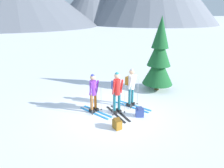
{
  "coord_description": "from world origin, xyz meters",
  "views": [
    {
      "loc": [
        -1.67,
        -7.47,
        3.97
      ],
      "look_at": [
        0.13,
        0.47,
        1.05
      ],
      "focal_mm": 32.17,
      "sensor_mm": 36.0,
      "label": 1
    }
  ],
  "objects_px": {
    "skier_in_white": "(131,85)",
    "backpack_on_snow_front": "(140,112)",
    "skier_in_red": "(117,90)",
    "backpack_on_snow_beside": "(117,124)",
    "skier_in_purple": "(93,92)",
    "pine_tree_near": "(159,58)"
  },
  "relations": [
    {
      "from": "skier_in_white",
      "to": "backpack_on_snow_beside",
      "type": "relative_size",
      "value": 4.56
    },
    {
      "from": "pine_tree_near",
      "to": "skier_in_red",
      "type": "bearing_deg",
      "value": -142.94
    },
    {
      "from": "skier_in_red",
      "to": "pine_tree_near",
      "type": "distance_m",
      "value": 3.54
    },
    {
      "from": "skier_in_red",
      "to": "skier_in_white",
      "type": "height_order",
      "value": "skier_in_red"
    },
    {
      "from": "skier_in_purple",
      "to": "skier_in_white",
      "type": "distance_m",
      "value": 1.7
    },
    {
      "from": "backpack_on_snow_front",
      "to": "backpack_on_snow_beside",
      "type": "height_order",
      "value": "same"
    },
    {
      "from": "backpack_on_snow_front",
      "to": "backpack_on_snow_beside",
      "type": "distance_m",
      "value": 1.29
    },
    {
      "from": "skier_in_white",
      "to": "backpack_on_snow_front",
      "type": "relative_size",
      "value": 4.56
    },
    {
      "from": "skier_in_purple",
      "to": "pine_tree_near",
      "type": "bearing_deg",
      "value": 26.01
    },
    {
      "from": "skier_in_white",
      "to": "backpack_on_snow_beside",
      "type": "xyz_separation_m",
      "value": [
        -1.04,
        -1.69,
        -0.79
      ]
    },
    {
      "from": "skier_in_purple",
      "to": "backpack_on_snow_front",
      "type": "height_order",
      "value": "skier_in_purple"
    },
    {
      "from": "pine_tree_near",
      "to": "backpack_on_snow_front",
      "type": "relative_size",
      "value": 10.1
    },
    {
      "from": "skier_in_purple",
      "to": "backpack_on_snow_beside",
      "type": "relative_size",
      "value": 4.38
    },
    {
      "from": "pine_tree_near",
      "to": "backpack_on_snow_beside",
      "type": "xyz_separation_m",
      "value": [
        -3.03,
        -3.26,
        -1.57
      ]
    },
    {
      "from": "skier_in_red",
      "to": "backpack_on_snow_front",
      "type": "relative_size",
      "value": 4.67
    },
    {
      "from": "skier_in_purple",
      "to": "backpack_on_snow_beside",
      "type": "height_order",
      "value": "skier_in_purple"
    },
    {
      "from": "skier_in_purple",
      "to": "pine_tree_near",
      "type": "height_order",
      "value": "pine_tree_near"
    },
    {
      "from": "skier_in_white",
      "to": "pine_tree_near",
      "type": "relative_size",
      "value": 0.45
    },
    {
      "from": "skier_in_red",
      "to": "pine_tree_near",
      "type": "height_order",
      "value": "pine_tree_near"
    },
    {
      "from": "skier_in_red",
      "to": "backpack_on_snow_beside",
      "type": "xyz_separation_m",
      "value": [
        -0.27,
        -1.17,
        -0.82
      ]
    },
    {
      "from": "skier_in_purple",
      "to": "pine_tree_near",
      "type": "relative_size",
      "value": 0.43
    },
    {
      "from": "pine_tree_near",
      "to": "backpack_on_snow_beside",
      "type": "relative_size",
      "value": 10.1
    }
  ]
}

